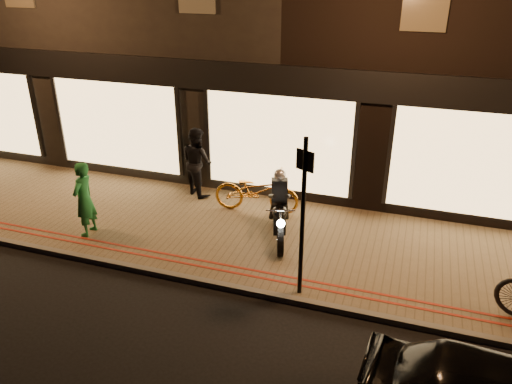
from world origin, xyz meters
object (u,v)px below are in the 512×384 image
motorcycle (279,213)px  bicycle_gold (256,191)px  person_green (84,199)px  sign_post (303,211)px

motorcycle → bicycle_gold: bearing=111.5°
motorcycle → person_green: (-4.09, -1.14, 0.23)m
motorcycle → sign_post: size_ratio=0.63×
motorcycle → sign_post: bearing=-81.0°
motorcycle → person_green: person_green is taller
sign_post → bicycle_gold: sign_post is taller
sign_post → person_green: size_ratio=1.77×
bicycle_gold → person_green: (-3.21, -2.21, 0.31)m
bicycle_gold → person_green: size_ratio=1.21×
motorcycle → person_green: bearing=177.7°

